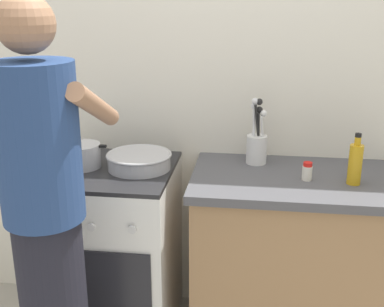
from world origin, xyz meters
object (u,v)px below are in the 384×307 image
stove_range (115,251)px  person (47,227)px  oil_bottle (355,163)px  utensil_crock (257,144)px  mixing_bowl (139,160)px  pot (81,155)px  spice_bottle (307,171)px

stove_range → person: (-0.08, -0.56, 0.41)m
oil_bottle → person: 1.31m
utensil_crock → mixing_bowl: bearing=-164.4°
pot → utensil_crock: size_ratio=0.77×
pot → utensil_crock: utensil_crock is taller
stove_range → oil_bottle: bearing=-2.8°
mixing_bowl → oil_bottle: bearing=-4.1°
person → stove_range: bearing=81.7°
utensil_crock → spice_bottle: 0.31m
spice_bottle → person: 1.13m
stove_range → utensil_crock: size_ratio=2.76×
stove_range → mixing_bowl: bearing=6.0°
oil_bottle → person: size_ratio=0.14×
spice_bottle → oil_bottle: bearing=-5.6°
stove_range → utensil_crock: utensil_crock is taller
spice_bottle → oil_bottle: size_ratio=0.36×
oil_bottle → stove_range: bearing=177.2°
mixing_bowl → person: size_ratio=0.18×
pot → oil_bottle: oil_bottle is taller
mixing_bowl → utensil_crock: (0.55, 0.15, 0.06)m
mixing_bowl → spice_bottle: (0.78, -0.05, -0.00)m
utensil_crock → spice_bottle: bearing=-42.1°
mixing_bowl → utensil_crock: bearing=15.6°
stove_range → mixing_bowl: 0.51m
stove_range → spice_bottle: size_ratio=10.73×
mixing_bowl → person: 0.62m
mixing_bowl → utensil_crock: utensil_crock is taller
stove_range → mixing_bowl: (0.14, 0.01, 0.49)m
stove_range → oil_bottle: (1.12, -0.06, 0.55)m
stove_range → person: 0.70m
oil_bottle → pot: bearing=177.4°
mixing_bowl → person: person is taller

